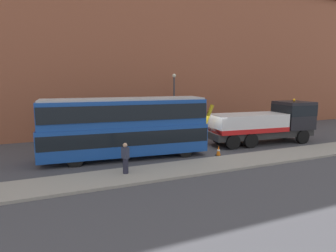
{
  "coord_description": "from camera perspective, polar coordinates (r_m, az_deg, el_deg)",
  "views": [
    {
      "loc": [
        -11.38,
        -19.13,
        5.23
      ],
      "look_at": [
        -3.14,
        -0.23,
        2.0
      ],
      "focal_mm": 31.4,
      "sensor_mm": 36.0,
      "label": 1
    }
  ],
  "objects": [
    {
      "name": "ground_plane",
      "position": [
        22.86,
        7.03,
        -4.39
      ],
      "size": [
        120.0,
        120.0,
        0.0
      ],
      "primitive_type": "plane",
      "color": "#424247"
    },
    {
      "name": "near_kerb",
      "position": [
        19.46,
        13.36,
        -6.7
      ],
      "size": [
        60.0,
        2.8,
        0.15
      ],
      "primitive_type": "cube",
      "color": "gray",
      "rests_on": "ground_plane"
    },
    {
      "name": "building_facade",
      "position": [
        30.13,
        -1.29,
        14.31
      ],
      "size": [
        60.0,
        1.5,
        16.0
      ],
      "color": "#935138",
      "rests_on": "ground_plane"
    },
    {
      "name": "recovery_tow_truck",
      "position": [
        25.71,
        18.52,
        0.68
      ],
      "size": [
        10.23,
        3.41,
        3.67
      ],
      "rotation": [
        0.0,
        0.0,
        -0.09
      ],
      "color": "#2D2D2D",
      "rests_on": "ground_plane"
    },
    {
      "name": "double_decker_bus",
      "position": [
        19.81,
        -8.31,
        0.1
      ],
      "size": [
        11.18,
        3.5,
        4.06
      ],
      "rotation": [
        0.0,
        0.0,
        -0.09
      ],
      "color": "#19479E",
      "rests_on": "ground_plane"
    },
    {
      "name": "pedestrian_onlooker",
      "position": [
        16.31,
        -8.26,
        -6.28
      ],
      "size": [
        0.41,
        0.47,
        1.71
      ],
      "rotation": [
        0.0,
        0.0,
        0.47
      ],
      "color": "#232333",
      "rests_on": "near_kerb"
    },
    {
      "name": "traffic_cone_near_bus",
      "position": [
        20.85,
        9.78,
        -4.79
      ],
      "size": [
        0.36,
        0.36,
        0.72
      ],
      "color": "orange",
      "rests_on": "ground_plane"
    },
    {
      "name": "street_lamp",
      "position": [
        28.2,
        1.19,
        5.33
      ],
      "size": [
        0.36,
        0.36,
        5.83
      ],
      "color": "#38383D",
      "rests_on": "ground_plane"
    }
  ]
}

